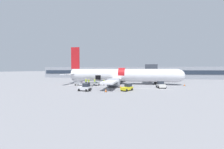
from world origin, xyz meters
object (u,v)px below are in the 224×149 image
baggage_cart_loading (95,84)px  ground_crew_driver (95,81)px  ground_crew_loader_b (86,81)px  baggage_cart_empty (85,85)px  baggage_tug_mid (85,88)px  baggage_tug_rear (127,88)px  baggage_tug_lead (161,85)px  suitcase_on_tarmac_upright (88,85)px  ground_crew_loader_a (89,82)px  airplane (120,75)px  ground_crew_supervisor (104,82)px  baggage_cart_queued (80,84)px

baggage_cart_loading → ground_crew_driver: size_ratio=2.09×
ground_crew_loader_b → baggage_cart_empty: bearing=-70.4°
baggage_tug_mid → baggage_tug_rear: bearing=14.0°
baggage_tug_lead → baggage_tug_rear: 9.97m
ground_crew_driver → baggage_tug_lead: bearing=-14.3°
baggage_tug_rear → ground_crew_driver: bearing=135.4°
suitcase_on_tarmac_upright → baggage_tug_lead: bearing=-0.5°
baggage_tug_lead → ground_crew_loader_a: size_ratio=1.74×
airplane → baggage_cart_loading: 8.92m
baggage_tug_lead → baggage_tug_rear: (-7.94, -6.03, -0.06)m
baggage_cart_empty → ground_crew_loader_a: bearing=101.8°
ground_crew_loader_a → ground_crew_driver: size_ratio=1.00×
baggage_tug_rear → baggage_cart_empty: (-11.18, 3.38, -0.07)m
airplane → ground_crew_supervisor: size_ratio=22.31×
baggage_tug_lead → baggage_tug_mid: size_ratio=0.99×
baggage_tug_rear → baggage_cart_loading: baggage_tug_rear is taller
ground_crew_driver → ground_crew_supervisor: size_ratio=0.99×
airplane → ground_crew_loader_a: (-9.18, -3.94, -1.85)m
baggage_cart_empty → ground_crew_supervisor: bearing=56.9°
ground_crew_supervisor → airplane: bearing=47.1°
suitcase_on_tarmac_upright → ground_crew_supervisor: bearing=34.5°
baggage_tug_rear → baggage_cart_empty: size_ratio=0.79×
baggage_tug_mid → baggage_tug_rear: (8.91, 2.22, -0.07)m
baggage_cart_queued → suitcase_on_tarmac_upright: 2.89m
baggage_cart_empty → ground_crew_loader_b: ground_crew_loader_b is taller
airplane → ground_crew_loader_a: size_ratio=22.42×
baggage_tug_mid → ground_crew_loader_b: (-4.52, 11.95, 0.24)m
airplane → ground_crew_loader_b: 10.97m
baggage_cart_loading → ground_crew_loader_b: size_ratio=1.91×
baggage_cart_queued → ground_crew_supervisor: 6.88m
airplane → baggage_tug_rear: bearing=-76.3°
baggage_cart_loading → ground_crew_driver: (-1.18, 2.95, 0.40)m
baggage_cart_empty → ground_crew_driver: ground_crew_driver is taller
ground_crew_loader_a → ground_crew_loader_b: ground_crew_loader_b is taller
ground_crew_loader_a → suitcase_on_tarmac_upright: (0.96, -3.37, -0.51)m
baggage_tug_rear → baggage_cart_empty: 11.68m
baggage_cart_queued → ground_crew_supervisor: ground_crew_supervisor is taller
baggage_tug_rear → baggage_tug_mid: bearing=-166.0°
airplane → ground_crew_loader_b: (-10.14, -3.80, -1.77)m
baggage_tug_mid → ground_crew_loader_a: 12.33m
ground_crew_driver → ground_crew_loader_a: bearing=-138.3°
baggage_tug_mid → ground_crew_loader_a: (-3.56, 11.80, 0.16)m
baggage_tug_lead → suitcase_on_tarmac_upright: 19.45m
baggage_tug_mid → baggage_cart_empty: baggage_tug_mid is taller
airplane → ground_crew_driver: airplane is taller
baggage_cart_queued → suitcase_on_tarmac_upright: size_ratio=4.57×
ground_crew_loader_b → baggage_tug_lead: bearing=-9.8°
ground_crew_driver → suitcase_on_tarmac_upright: 4.71m
baggage_cart_queued → baggage_tug_lead: bearing=-3.0°
airplane → baggage_tug_lead: size_ratio=12.91×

